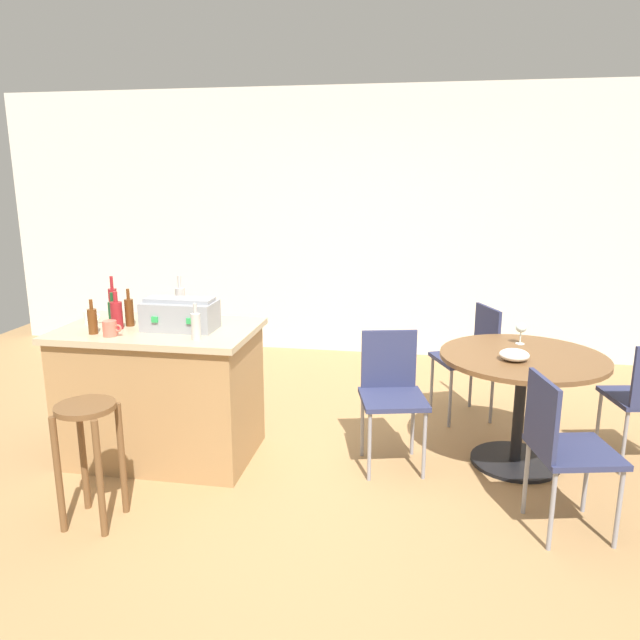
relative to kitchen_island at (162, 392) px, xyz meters
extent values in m
plane|color=#A37A4C|center=(1.14, -0.25, -0.45)|extent=(8.80, 8.80, 0.00)
cube|color=silver|center=(1.14, 2.69, 0.90)|extent=(8.00, 0.10, 2.70)
cube|color=#A37A4C|center=(0.00, 0.00, -0.02)|extent=(1.19, 0.73, 0.84)
cube|color=tan|center=(0.00, 0.00, 0.42)|extent=(1.25, 0.79, 0.04)
cylinder|color=brown|center=(0.08, -0.72, -0.12)|extent=(0.04, 0.04, 0.65)
cylinder|color=brown|center=(-0.15, -0.72, -0.12)|extent=(0.04, 0.04, 0.65)
cylinder|color=brown|center=(-0.15, -0.95, -0.12)|extent=(0.04, 0.04, 0.65)
cylinder|color=brown|center=(0.08, -0.95, -0.12)|extent=(0.04, 0.04, 0.65)
cylinder|color=brown|center=(-0.04, -0.83, 0.22)|extent=(0.31, 0.31, 0.03)
cylinder|color=black|center=(2.31, 0.27, -0.43)|extent=(0.57, 0.57, 0.02)
cylinder|color=black|center=(2.31, 0.27, -0.09)|extent=(0.07, 0.07, 0.71)
cylinder|color=brown|center=(2.31, 0.27, 0.28)|extent=(1.03, 1.03, 0.03)
cube|color=navy|center=(1.52, 0.08, 0.02)|extent=(0.48, 0.48, 0.03)
cube|color=navy|center=(1.47, 0.27, 0.22)|extent=(0.36, 0.11, 0.40)
cylinder|color=gray|center=(1.64, 0.29, -0.22)|extent=(0.02, 0.02, 0.45)
cylinder|color=gray|center=(1.31, 0.21, -0.22)|extent=(0.02, 0.02, 0.45)
cylinder|color=gray|center=(1.39, -0.12, -0.22)|extent=(0.02, 0.02, 0.45)
cylinder|color=gray|center=(1.72, -0.04, -0.22)|extent=(0.02, 0.02, 0.45)
cube|color=navy|center=(2.48, -0.47, 0.01)|extent=(0.48, 0.48, 0.03)
cube|color=navy|center=(2.29, -0.51, 0.21)|extent=(0.10, 0.36, 0.40)
cylinder|color=gray|center=(2.28, -0.34, -0.23)|extent=(0.02, 0.02, 0.44)
cylinder|color=gray|center=(2.35, -0.68, -0.23)|extent=(0.02, 0.02, 0.44)
cylinder|color=gray|center=(2.68, -0.60, -0.23)|extent=(0.02, 0.02, 0.44)
cylinder|color=gray|center=(2.61, -0.27, -0.23)|extent=(0.02, 0.02, 0.44)
cylinder|color=gray|center=(2.95, 0.23, -0.23)|extent=(0.02, 0.02, 0.43)
cylinder|color=gray|center=(2.88, 0.56, -0.23)|extent=(0.02, 0.02, 0.43)
cube|color=navy|center=(1.99, 1.01, 0.02)|extent=(0.53, 0.53, 0.03)
cube|color=navy|center=(2.17, 1.09, 0.22)|extent=(0.16, 0.34, 0.40)
cylinder|color=gray|center=(2.22, 0.93, -0.22)|extent=(0.02, 0.02, 0.45)
cylinder|color=gray|center=(2.08, 1.24, -0.22)|extent=(0.02, 0.02, 0.45)
cylinder|color=gray|center=(1.77, 1.10, -0.22)|extent=(0.02, 0.02, 0.45)
cylinder|color=gray|center=(1.90, 0.79, -0.22)|extent=(0.02, 0.02, 0.45)
cube|color=gray|center=(0.17, -0.02, 0.53)|extent=(0.45, 0.24, 0.18)
cube|color=gray|center=(0.17, -0.02, 0.63)|extent=(0.43, 0.15, 0.02)
cube|color=green|center=(0.05, -0.15, 0.53)|extent=(0.04, 0.01, 0.04)
cube|color=green|center=(0.28, -0.15, 0.53)|extent=(0.04, 0.01, 0.04)
cylinder|color=#B7B2AD|center=(0.35, -0.23, 0.52)|extent=(0.06, 0.06, 0.16)
cylinder|color=#B7B2AD|center=(0.35, -0.23, 0.63)|extent=(0.02, 0.02, 0.06)
cylinder|color=#B7B2AD|center=(0.06, 0.25, 0.55)|extent=(0.06, 0.06, 0.21)
cylinder|color=#B7B2AD|center=(0.06, 0.25, 0.70)|extent=(0.02, 0.02, 0.08)
cylinder|color=#603314|center=(-0.20, 0.01, 0.53)|extent=(0.06, 0.06, 0.18)
cylinder|color=#603314|center=(-0.20, 0.01, 0.65)|extent=(0.02, 0.02, 0.07)
cylinder|color=maroon|center=(-0.38, 0.14, 0.55)|extent=(0.06, 0.06, 0.22)
cylinder|color=maroon|center=(-0.38, 0.14, 0.70)|extent=(0.02, 0.02, 0.08)
cylinder|color=#194C23|center=(-0.30, -0.01, 0.52)|extent=(0.06, 0.06, 0.16)
cylinder|color=#194C23|center=(-0.30, -0.01, 0.63)|extent=(0.02, 0.02, 0.06)
cylinder|color=#603314|center=(-0.32, -0.22, 0.52)|extent=(0.06, 0.06, 0.16)
cylinder|color=#603314|center=(-0.32, -0.22, 0.63)|extent=(0.02, 0.02, 0.06)
cylinder|color=maroon|center=(-0.24, -0.07, 0.53)|extent=(0.07, 0.07, 0.17)
cylinder|color=maroon|center=(-0.24, -0.07, 0.65)|extent=(0.03, 0.03, 0.07)
cylinder|color=white|center=(-0.14, 0.24, 0.49)|extent=(0.08, 0.08, 0.10)
torus|color=white|center=(-0.09, 0.24, 0.49)|extent=(0.05, 0.01, 0.05)
cylinder|color=#DB6651|center=(-0.19, -0.25, 0.49)|extent=(0.08, 0.08, 0.10)
torus|color=#DB6651|center=(-0.14, -0.25, 0.49)|extent=(0.05, 0.01, 0.05)
cylinder|color=white|center=(-0.48, 0.02, 0.48)|extent=(0.08, 0.08, 0.08)
torus|color=white|center=(-0.43, 0.02, 0.49)|extent=(0.05, 0.01, 0.05)
cylinder|color=silver|center=(2.33, 0.53, 0.30)|extent=(0.06, 0.06, 0.00)
cylinder|color=silver|center=(2.33, 0.53, 0.34)|extent=(0.01, 0.01, 0.08)
ellipsoid|color=silver|center=(2.33, 0.53, 0.41)|extent=(0.07, 0.07, 0.06)
ellipsoid|color=white|center=(2.24, 0.15, 0.33)|extent=(0.18, 0.18, 0.07)
camera|label=1|loc=(1.68, -3.51, 1.39)|focal=33.74mm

